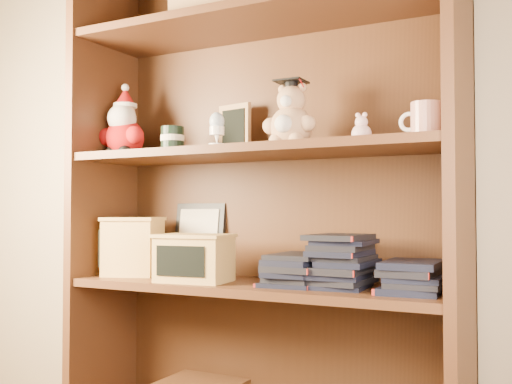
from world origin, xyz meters
TOP-DOWN VIEW (x-y plane):
  - bookcase at (0.09, 1.36)m, footprint 1.20×0.35m
  - shelf_lower at (0.09, 1.30)m, footprint 1.14×0.33m
  - shelf_upper at (0.09, 1.30)m, footprint 1.14×0.33m
  - santa_plush at (-0.41, 1.30)m, footprint 0.18×0.13m
  - teachers_tin at (-0.22, 1.30)m, footprint 0.08×0.08m
  - chalkboard_plaque at (-0.05, 1.42)m, footprint 0.13×0.08m
  - egg_cup at (-0.00, 1.23)m, footprint 0.05×0.05m
  - grad_teddy_bear at (0.20, 1.30)m, footprint 0.16×0.14m
  - pink_figurine at (0.41, 1.30)m, footprint 0.06×0.06m
  - teacher_mug at (0.59, 1.31)m, footprint 0.11×0.08m
  - certificate_frame at (-0.20, 1.44)m, footprint 0.19×0.05m
  - treats_box at (-0.37, 1.30)m, footprint 0.23×0.23m
  - pencils_box at (-0.09, 1.24)m, footprint 0.23×0.18m
  - book_stack_left at (0.22, 1.30)m, footprint 0.14×0.20m
  - book_stack_mid at (0.36, 1.30)m, footprint 0.14×0.20m
  - book_stack_right at (0.56, 1.30)m, footprint 0.14×0.20m

SIDE VIEW (x-z plane):
  - shelf_lower at x=0.09m, z-range 0.53..0.55m
  - book_stack_right at x=0.56m, z-range 0.55..0.63m
  - book_stack_left at x=0.22m, z-range 0.55..0.65m
  - pencils_box at x=-0.09m, z-range 0.55..0.69m
  - book_stack_mid at x=0.36m, z-range 0.55..0.71m
  - treats_box at x=-0.37m, z-range 0.55..0.74m
  - certificate_frame at x=-0.20m, z-range 0.55..0.79m
  - bookcase at x=0.09m, z-range -0.02..1.58m
  - shelf_upper at x=0.09m, z-range 0.93..0.95m
  - pink_figurine at x=0.41m, z-range 0.94..1.03m
  - teachers_tin at x=-0.22m, z-range 0.95..1.04m
  - teacher_mug at x=0.59m, z-range 0.95..1.05m
  - egg_cup at x=0.00m, z-range 0.95..1.06m
  - grad_teddy_bear at x=0.20m, z-range 0.93..1.13m
  - chalkboard_plaque at x=-0.05m, z-range 0.95..1.11m
  - santa_plush at x=-0.41m, z-range 0.92..1.17m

